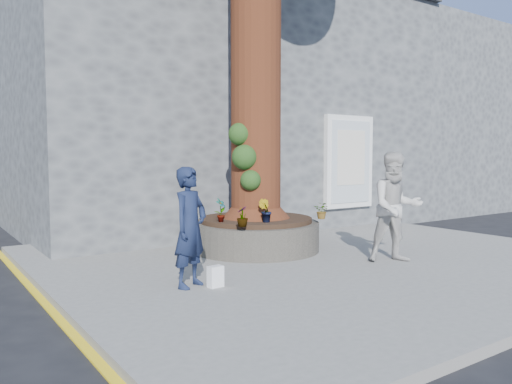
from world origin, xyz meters
TOP-DOWN VIEW (x-y plane):
  - ground at (0.00, 0.00)m, footprint 120.00×120.00m
  - pavement at (1.50, 1.00)m, footprint 9.00×8.00m
  - yellow_line at (-3.05, 1.00)m, footprint 0.10×30.00m
  - stone_shop at (2.50, 7.20)m, footprint 10.30×8.30m
  - neighbour_shop at (10.50, 7.20)m, footprint 6.00×8.00m
  - planter at (0.80, 2.00)m, footprint 2.30×2.30m
  - man at (-1.37, 0.38)m, footprint 0.69×0.60m
  - woman at (2.10, -0.12)m, footprint 1.09×1.01m
  - shopping_bag at (-1.11, 0.17)m, footprint 0.21×0.14m
  - plant_a at (-0.05, 1.82)m, footprint 0.26×0.22m
  - plant_b at (0.56, 1.38)m, footprint 0.30×0.30m
  - plant_c at (-0.05, 1.15)m, footprint 0.25×0.25m
  - plant_d at (1.65, 1.15)m, footprint 0.32×0.34m

SIDE VIEW (x-z plane):
  - ground at x=0.00m, z-range 0.00..0.00m
  - yellow_line at x=-3.05m, z-range 0.00..0.01m
  - pavement at x=1.50m, z-range 0.00..0.12m
  - shopping_bag at x=-1.11m, z-range 0.12..0.40m
  - planter at x=0.80m, z-range 0.11..0.71m
  - plant_d at x=1.65m, z-range 0.72..1.02m
  - plant_c at x=-0.05m, z-range 0.72..1.04m
  - man at x=-1.37m, z-range 0.12..1.70m
  - plant_b at x=0.56m, z-range 0.72..1.12m
  - plant_a at x=-0.05m, z-range 0.72..1.13m
  - woman at x=2.10m, z-range 0.12..1.91m
  - neighbour_shop at x=10.50m, z-range 0.00..6.00m
  - stone_shop at x=2.50m, z-range 0.01..6.31m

